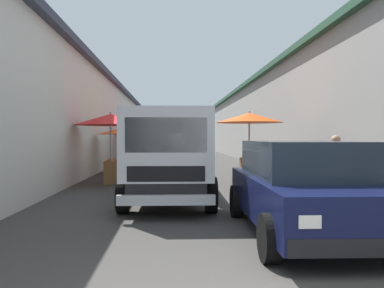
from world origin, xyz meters
TOP-DOWN VIEW (x-y plane):
  - ground at (13.50, 0.00)m, footprint 90.00×90.00m
  - building_left_whitewash at (15.75, 7.45)m, footprint 49.80×7.50m
  - building_right_concrete at (15.75, -7.45)m, footprint 49.80×7.50m
  - fruit_stall_far_right at (16.35, 2.21)m, footprint 2.39×2.39m
  - fruit_stall_near_left at (9.83, 2.78)m, footprint 2.35×2.35m
  - fruit_stall_far_left at (9.97, -1.79)m, footprint 2.25×2.25m
  - fruit_stall_near_right at (18.68, 2.71)m, footprint 2.64×2.64m
  - fruit_stall_mid_lane at (13.09, 2.46)m, footprint 2.85×2.85m
  - hatchback_car at (3.22, -1.22)m, footprint 3.95×1.99m
  - delivery_truck at (5.64, 0.92)m, footprint 4.95×2.03m
  - vendor_by_crates at (5.52, -2.75)m, footprint 0.36×0.59m
  - parked_scooter at (6.52, -2.69)m, footprint 1.64×0.65m

SIDE VIEW (x-z plane):
  - ground at x=13.50m, z-range 0.00..0.00m
  - parked_scooter at x=6.52m, z-range -0.12..1.02m
  - hatchback_car at x=3.22m, z-range 0.01..1.46m
  - vendor_by_crates at x=5.52m, z-range 0.11..1.68m
  - delivery_truck at x=5.64m, z-range 0.00..2.08m
  - fruit_stall_mid_lane at x=13.09m, z-range 0.62..2.72m
  - fruit_stall_near_right at x=18.68m, z-range 0.60..2.81m
  - fruit_stall_far_right at x=16.35m, z-range 0.58..2.85m
  - fruit_stall_far_left at x=9.97m, z-range 0.53..2.94m
  - fruit_stall_near_left at x=9.83m, z-range 0.63..2.98m
  - building_left_whitewash at x=15.75m, z-range 0.01..4.62m
  - building_right_concrete at x=15.75m, z-range 0.01..5.02m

